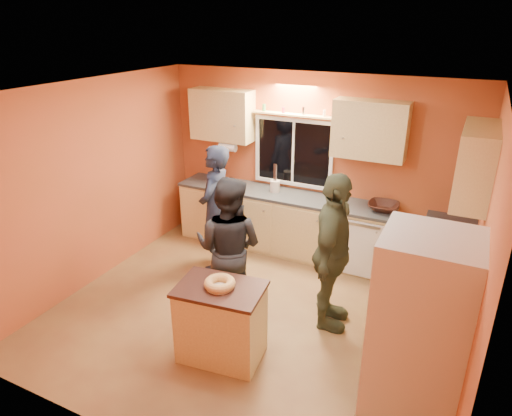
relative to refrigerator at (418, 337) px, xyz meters
The scene contains 14 objects.
ground 2.24m from the refrigerator, 157.06° to the left, with size 4.50×4.50×0.00m, color brown.
room_shell 2.26m from the refrigerator, 145.60° to the left, with size 4.54×4.04×2.61m.
back_counter 3.16m from the refrigerator, 126.89° to the left, with size 4.23×0.62×0.90m.
right_counter 1.38m from the refrigerator, 87.36° to the left, with size 0.62×1.84×0.90m.
refrigerator is the anchor object (origin of this frame).
island 1.92m from the refrigerator, behind, with size 0.92×0.68×0.83m.
bundt_pastry 1.86m from the refrigerator, behind, with size 0.31×0.31×0.09m, color tan.
person_left 3.28m from the refrigerator, 150.29° to the left, with size 0.64×0.42×1.75m, color black.
person_center 2.29m from the refrigerator, 160.49° to the left, with size 0.82×0.64×1.69m, color black.
person_right 1.47m from the refrigerator, 134.64° to the left, with size 1.06×0.44×1.81m, color #353C26.
mixing_bowl 2.64m from the refrigerator, 107.41° to the left, with size 0.41×0.41×0.10m, color black.
utensil_crock 3.46m from the refrigerator, 133.12° to the left, with size 0.14×0.14×0.17m, color beige.
potted_plant 0.54m from the refrigerator, 85.94° to the left, with size 0.28×0.25×0.32m, color gray.
red_box 1.21m from the refrigerator, 88.34° to the left, with size 0.16×0.12×0.07m, color #AC1A2A.
Camera 1 is at (2.03, -4.03, 3.26)m, focal length 32.00 mm.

